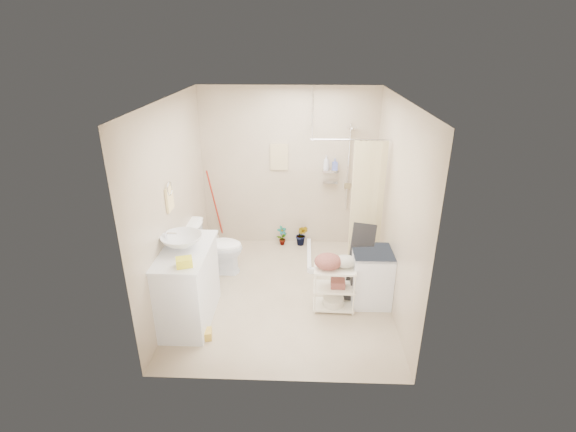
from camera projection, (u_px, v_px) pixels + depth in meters
The scene contains 23 objects.
floor at pixel (284, 293), 5.76m from camera, with size 3.20×3.20×0.00m, color #B9A88B.
ceiling at pixel (283, 100), 4.73m from camera, with size 2.80×3.20×0.04m, color silver.
wall_back at pixel (289, 169), 6.71m from camera, with size 2.80×0.04×2.60m, color #C1AF95.
wall_front at pixel (275, 271), 3.77m from camera, with size 2.80×0.04×2.60m, color #C1AF95.
wall_left at pixel (174, 204), 5.29m from camera, with size 0.04×3.20×2.60m, color #C1AF95.
wall_right at pixel (396, 207), 5.19m from camera, with size 0.04×3.20×2.60m, color #C1AF95.
vanity at pixel (186, 285), 5.05m from camera, with size 0.62×1.10×0.97m, color silver.
sink at pixel (182, 242), 4.87m from camera, with size 0.49×0.49×0.17m, color silver.
counter_basket at pixel (184, 262), 4.49m from camera, with size 0.17×0.13×0.10m, color yellow.
floor_basket at pixel (203, 333), 4.86m from camera, with size 0.27×0.21×0.15m, color gold.
toilet at pixel (216, 247), 6.15m from camera, with size 0.45×0.79×0.81m, color white.
mop at pixel (213, 207), 6.91m from camera, with size 0.13×0.13×1.32m, color #A22214, non-canonical shape.
potted_plant_a at pixel (282, 236), 7.03m from camera, with size 0.18×0.12×0.34m, color #9A4D27.
potted_plant_b at pixel (302, 235), 7.02m from camera, with size 0.20×0.16×0.37m, color brown.
hanging_towel at pixel (279, 157), 6.62m from camera, with size 0.28×0.03×0.42m, color beige.
towel_ring at pixel (169, 197), 5.04m from camera, with size 0.04×0.22×0.34m, color #FFE090, non-canonical shape.
tp_holder at pixel (183, 243), 5.57m from camera, with size 0.08×0.12×0.14m, color white, non-canonical shape.
shower at pixel (344, 196), 6.28m from camera, with size 1.10×1.10×2.10m, color white, non-canonical shape.
shampoo_bottle_a at pixel (326, 163), 6.55m from camera, with size 0.09×0.09×0.23m, color silver.
shampoo_bottle_b at pixel (335, 164), 6.57m from camera, with size 0.08×0.08×0.18m, color #515FB3.
washing_machine at pixel (371, 277), 5.45m from camera, with size 0.51×0.52×0.74m, color silver.
laundry_rack at pixel (334, 284), 5.30m from camera, with size 0.52×0.31×0.72m, color white, non-canonical shape.
ironing_board at pixel (360, 262), 5.45m from camera, with size 0.31×0.09×1.08m, color black, non-canonical shape.
Camera 1 is at (0.24, -4.86, 3.25)m, focal length 26.00 mm.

